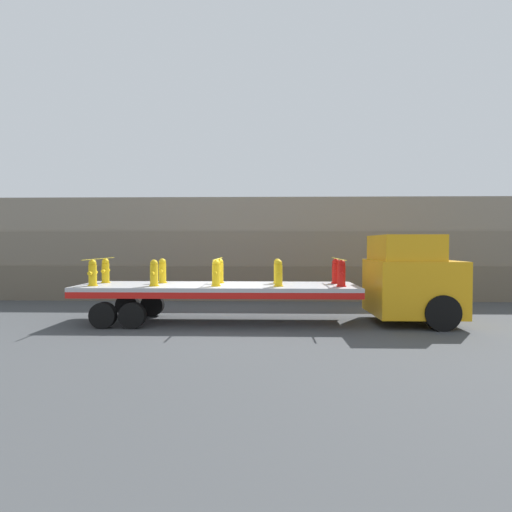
{
  "coord_description": "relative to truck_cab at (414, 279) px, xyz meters",
  "views": [
    {
      "loc": [
        1.65,
        -13.57,
        2.66
      ],
      "look_at": [
        1.3,
        0.0,
        2.27
      ],
      "focal_mm": 28.0,
      "sensor_mm": 36.0,
      "label": 1
    }
  ],
  "objects": [
    {
      "name": "truck_cab",
      "position": [
        0.0,
        0.0,
        0.0
      ],
      "size": [
        2.73,
        2.74,
        2.98
      ],
      "color": "orange",
      "rests_on": "ground_plane"
    },
    {
      "name": "fire_hydrant_red_far_4",
      "position": [
        -2.54,
        0.53,
        0.22
      ],
      "size": [
        0.33,
        0.55,
        0.88
      ],
      "color": "red",
      "rests_on": "flatbed_trailer"
    },
    {
      "name": "fire_hydrant_yellow_far_0",
      "position": [
        -10.75,
        0.53,
        0.22
      ],
      "size": [
        0.33,
        0.55,
        0.88
      ],
      "color": "gold",
      "rests_on": "flatbed_trailer"
    },
    {
      "name": "fire_hydrant_yellow_near_1",
      "position": [
        -8.7,
        -0.53,
        0.22
      ],
      "size": [
        0.33,
        0.55,
        0.88
      ],
      "color": "gold",
      "rests_on": "flatbed_trailer"
    },
    {
      "name": "rock_cliff",
      "position": [
        -6.64,
        6.7,
        0.96
      ],
      "size": [
        60.0,
        3.3,
        4.92
      ],
      "color": "#665B4C",
      "rests_on": "ground_plane"
    },
    {
      "name": "ground_plane",
      "position": [
        -6.64,
        0.0,
        -1.5
      ],
      "size": [
        120.0,
        120.0,
        0.0
      ],
      "primitive_type": "plane",
      "color": "#3F4244"
    },
    {
      "name": "fire_hydrant_yellow_far_3",
      "position": [
        -4.59,
        0.53,
        0.22
      ],
      "size": [
        0.33,
        0.55,
        0.88
      ],
      "color": "gold",
      "rests_on": "flatbed_trailer"
    },
    {
      "name": "fire_hydrant_yellow_far_1",
      "position": [
        -8.7,
        0.53,
        0.22
      ],
      "size": [
        0.33,
        0.55,
        0.88
      ],
      "color": "gold",
      "rests_on": "flatbed_trailer"
    },
    {
      "name": "cargo_strap_middle",
      "position": [
        -6.64,
        0.0,
        0.67
      ],
      "size": [
        0.05,
        2.61,
        0.01
      ],
      "color": "yellow",
      "rests_on": "fire_hydrant_yellow_near_2"
    },
    {
      "name": "cargo_strap_front",
      "position": [
        -2.54,
        0.0,
        0.67
      ],
      "size": [
        0.05,
        2.61,
        0.01
      ],
      "color": "yellow",
      "rests_on": "fire_hydrant_red_near_4"
    },
    {
      "name": "fire_hydrant_yellow_near_2",
      "position": [
        -6.64,
        -0.53,
        0.22
      ],
      "size": [
        0.33,
        0.55,
        0.88
      ],
      "color": "gold",
      "rests_on": "flatbed_trailer"
    },
    {
      "name": "fire_hydrant_red_near_4",
      "position": [
        -2.54,
        -0.53,
        0.22
      ],
      "size": [
        0.33,
        0.55,
        0.88
      ],
      "color": "red",
      "rests_on": "flatbed_trailer"
    },
    {
      "name": "flatbed_trailer",
      "position": [
        -7.25,
        0.0,
        -0.45
      ],
      "size": [
        9.41,
        2.51,
        1.29
      ],
      "color": "#B2B2B7",
      "rests_on": "ground_plane"
    },
    {
      "name": "fire_hydrant_yellow_near_0",
      "position": [
        -10.75,
        -0.53,
        0.22
      ],
      "size": [
        0.33,
        0.55,
        0.88
      ],
      "color": "gold",
      "rests_on": "flatbed_trailer"
    },
    {
      "name": "fire_hydrant_yellow_far_2",
      "position": [
        -6.64,
        0.53,
        0.22
      ],
      "size": [
        0.33,
        0.55,
        0.88
      ],
      "color": "gold",
      "rests_on": "flatbed_trailer"
    },
    {
      "name": "fire_hydrant_yellow_near_3",
      "position": [
        -4.59,
        -0.53,
        0.22
      ],
      "size": [
        0.33,
        0.55,
        0.88
      ],
      "color": "gold",
      "rests_on": "flatbed_trailer"
    },
    {
      "name": "cargo_strap_rear",
      "position": [
        -10.75,
        0.0,
        0.67
      ],
      "size": [
        0.05,
        2.61,
        0.01
      ],
      "color": "yellow",
      "rests_on": "fire_hydrant_yellow_near_0"
    }
  ]
}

